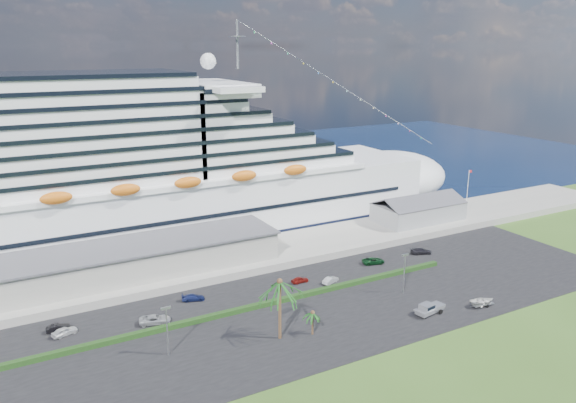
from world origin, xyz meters
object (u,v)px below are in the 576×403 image
pickup_truck (429,308)px  boat_trailer (483,301)px  cruise_ship (121,179)px  parked_car_3 (193,297)px

pickup_truck → boat_trailer: 11.23m
cruise_ship → pickup_truck: (39.72, -65.42, -15.42)m
boat_trailer → parked_car_3: bearing=148.4°
cruise_ship → pickup_truck: size_ratio=30.61×
parked_car_3 → boat_trailer: 55.14m
parked_car_3 → boat_trailer: (46.98, -28.86, 0.42)m
parked_car_3 → pickup_truck: bearing=-108.0°
cruise_ship → boat_trailer: 86.15m
pickup_truck → boat_trailer: (10.95, -2.51, -0.09)m
cruise_ship → parked_car_3: size_ratio=43.49×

